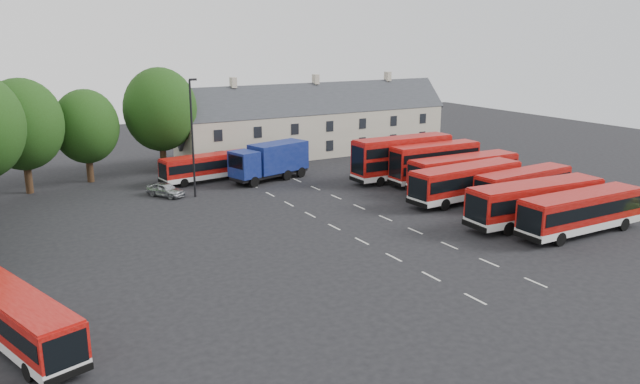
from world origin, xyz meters
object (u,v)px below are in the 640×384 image
Objects in this scene: bus_row_a at (582,210)px; box_truck at (270,160)px; bus_dd_south at (435,161)px; silver_car at (166,190)px; lamppost at (193,135)px; bus_west at (19,318)px.

bus_row_a is 31.10m from box_truck.
bus_dd_south is 17.02m from box_truck.
lamppost is at bearing -62.95° from silver_car.
bus_dd_south is 43.74m from bus_west.
lamppost is (-23.21, 6.83, 3.57)m from bus_dd_south.
bus_dd_south reaches higher than silver_car.
silver_car is (-11.56, -1.26, -1.49)m from box_truck.
bus_row_a is at bearing -80.39° from box_truck.
lamppost reaches higher than bus_row_a.
lamppost reaches higher than bus_dd_south.
box_truck is at bearing 146.18° from bus_dd_south.
silver_car is at bearing 147.72° from lamppost.
bus_dd_south is at bearing -48.71° from silver_car.
lamppost is (16.94, 24.15, 4.23)m from bus_west.
silver_car is at bearing 162.47° from bus_dd_south.
box_truck is at bearing 16.87° from lamppost.
silver_car is (-24.49, 27.03, -1.28)m from bus_row_a.
bus_dd_south reaches higher than bus_west.
box_truck is 2.35× the size of silver_car.
box_truck reaches higher than silver_car.
bus_dd_south is 0.99× the size of bus_west.
box_truck is (-12.93, 28.28, 0.21)m from bus_row_a.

